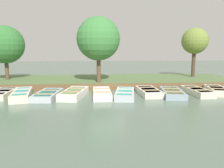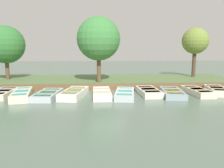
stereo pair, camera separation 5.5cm
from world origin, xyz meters
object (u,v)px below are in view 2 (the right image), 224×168
object	(u,v)px
rowboat_3	(48,95)
park_tree_left	(99,39)
park_tree_center	(195,41)
rowboat_4	(74,93)
rowboat_10	(217,90)
rowboat_1	(2,93)
rowboat_9	(197,91)
rowboat_5	(102,93)
rowboat_6	(125,94)
rowboat_2	(22,94)
park_tree_far_left	(5,45)
rowboat_7	(149,92)
rowboat_8	(172,93)

from	to	relation	value
rowboat_3	park_tree_left	xyz separation A→B (m)	(-4.93, 3.12, 3.53)
park_tree_left	park_tree_center	bearing A→B (deg)	107.95
rowboat_4	rowboat_10	world-z (taller)	rowboat_4
rowboat_1	rowboat_3	distance (m)	2.89
rowboat_9	rowboat_10	world-z (taller)	rowboat_10
rowboat_5	rowboat_6	size ratio (longest dim) A/B	0.95
rowboat_5	park_tree_center	distance (m)	12.68
rowboat_2	park_tree_far_left	world-z (taller)	park_tree_far_left
rowboat_6	rowboat_1	bearing A→B (deg)	-85.17
rowboat_10	park_tree_center	xyz separation A→B (m)	(-7.46, 1.71, 3.43)
rowboat_1	rowboat_5	size ratio (longest dim) A/B	0.89
rowboat_9	park_tree_far_left	xyz separation A→B (m)	(-6.84, -14.55, 3.08)
rowboat_2	rowboat_9	distance (m)	10.93
rowboat_7	park_tree_left	world-z (taller)	park_tree_left
rowboat_3	rowboat_8	xyz separation A→B (m)	(-0.10, 7.70, 0.01)
rowboat_10	rowboat_4	bearing A→B (deg)	-73.64
park_tree_left	rowboat_5	bearing A→B (deg)	1.72
rowboat_9	rowboat_5	bearing A→B (deg)	-90.98
park_tree_center	rowboat_9	bearing A→B (deg)	-22.22
rowboat_3	rowboat_5	size ratio (longest dim) A/B	1.01
rowboat_9	park_tree_left	xyz separation A→B (m)	(-4.64, -6.29, 3.51)
rowboat_1	park_tree_center	size ratio (longest dim) A/B	0.54
rowboat_10	rowboat_9	bearing A→B (deg)	-66.93
park_tree_center	rowboat_6	bearing A→B (deg)	-44.21
rowboat_4	park_tree_left	world-z (taller)	park_tree_left
rowboat_1	rowboat_5	world-z (taller)	rowboat_1
rowboat_1	park_tree_center	world-z (taller)	park_tree_center
rowboat_10	park_tree_far_left	size ratio (longest dim) A/B	0.57
rowboat_1	rowboat_8	bearing A→B (deg)	87.70
park_tree_left	rowboat_3	bearing A→B (deg)	-32.31
rowboat_4	rowboat_5	size ratio (longest dim) A/B	1.05
rowboat_7	rowboat_8	xyz separation A→B (m)	(0.27, 1.44, -0.02)
rowboat_4	rowboat_3	bearing A→B (deg)	-75.97
rowboat_8	park_tree_far_left	xyz separation A→B (m)	(-7.03, -12.85, 3.09)
park_tree_left	rowboat_7	bearing A→B (deg)	34.58
rowboat_6	park_tree_left	world-z (taller)	park_tree_left
rowboat_3	park_tree_far_left	size ratio (longest dim) A/B	0.62
park_tree_left	park_tree_center	xyz separation A→B (m)	(-3.06, 9.43, -0.06)
rowboat_2	park_tree_far_left	distance (m)	8.57
rowboat_9	park_tree_far_left	distance (m)	16.37
rowboat_2	park_tree_far_left	xyz separation A→B (m)	(-7.14, -3.62, 3.05)
park_tree_far_left	park_tree_center	bearing A→B (deg)	92.76
rowboat_7	rowboat_1	bearing A→B (deg)	-93.01
rowboat_8	park_tree_left	bearing A→B (deg)	-127.76
rowboat_3	park_tree_center	distance (m)	15.27
rowboat_2	park_tree_left	xyz separation A→B (m)	(-4.94, 4.64, 3.48)
rowboat_4	rowboat_6	world-z (taller)	rowboat_4
rowboat_7	rowboat_8	bearing A→B (deg)	76.85
rowboat_3	rowboat_10	distance (m)	10.85
rowboat_6	rowboat_10	size ratio (longest dim) A/B	1.13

